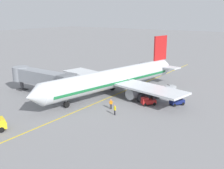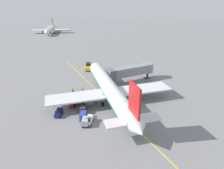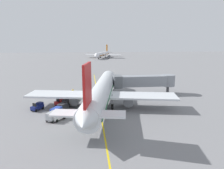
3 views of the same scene
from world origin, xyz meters
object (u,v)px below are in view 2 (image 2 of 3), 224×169
Objects in this scene: parked_airliner at (110,89)px; ground_crew_wing_walker at (83,90)px; jet_bridge at (131,71)px; baggage_tug_trailing at (73,103)px; ground_crew_loader at (73,89)px; baggage_cart_second_in_train at (83,109)px; baggage_cart_third_in_train at (83,115)px; ground_crew_marshaller at (96,100)px; baggage_tug_spare at (89,120)px; baggage_cart_front at (81,103)px; pushback_tractor at (88,67)px; baggage_tug_lead at (59,113)px; baggage_cart_tail_end at (85,121)px; distant_taxiing_airliner at (50,29)px.

parked_airliner reaches higher than ground_crew_wing_walker.
baggage_tug_trailing is at bearing -162.05° from jet_bridge.
parked_airliner reaches higher than ground_crew_loader.
baggage_cart_second_in_train and baggage_cart_third_in_train have the same top height.
baggage_cart_third_in_train is 6.98m from ground_crew_marshaller.
baggage_cart_front is at bearing 83.77° from baggage_tug_spare.
pushback_tractor is 31.77m from baggage_cart_third_in_train.
baggage_tug_lead and baggage_tug_spare have the same top height.
baggage_cart_tail_end is 1.71× the size of ground_crew_wing_walker.
baggage_cart_front is 7.91m from baggage_cart_tail_end.
baggage_tug_lead is 1.02× the size of baggage_tug_spare.
distant_taxiing_airliner is at bearing 81.71° from baggage_tug_trailing.
baggage_tug_spare is 1.60× the size of ground_crew_marshaller.
pushback_tractor is at bearing 115.24° from jet_bridge.
baggage_tug_trailing is 0.93× the size of baggage_cart_third_in_train.
baggage_tug_trailing and baggage_tug_spare have the same top height.
pushback_tractor is at bearing 81.48° from parked_airliner.
jet_bridge is at bearing 17.95° from baggage_tug_trailing.
parked_airliner is 8.25m from baggage_cart_second_in_train.
parked_airliner is at bearing -143.05° from jet_bridge.
baggage_cart_third_in_train is 2.25m from baggage_cart_tail_end.
ground_crew_marshaller reaches higher than baggage_cart_tail_end.
baggage_cart_second_in_train is at bearing -14.02° from baggage_tug_lead.
jet_bridge is 20.12m from baggage_cart_front.
baggage_cart_tail_end is 1.71× the size of ground_crew_marshaller.
baggage_tug_lead is 121.22m from distant_taxiing_airliner.
baggage_tug_lead is 0.95× the size of baggage_cart_tail_end.
pushback_tractor is at bearing 73.36° from ground_crew_marshaller.
baggage_cart_third_in_train is 1.71× the size of ground_crew_loader.
baggage_cart_third_in_train is at bearing -97.81° from distant_taxiing_airliner.
parked_airliner is 9.19m from baggage_tug_trailing.
ground_crew_wing_walker is at bearing 71.27° from baggage_cart_third_in_train.
baggage_tug_trailing is at bearing -127.75° from ground_crew_wing_walker.
baggage_tug_spare is at bearing -94.71° from ground_crew_loader.
jet_bridge is 5.74× the size of baggage_tug_lead.
pushback_tractor is 33.96m from baggage_cart_tail_end.
parked_airliner is 1.08× the size of distant_taxiing_airliner.
parked_airliner is 4.24m from ground_crew_marshaller.
baggage_cart_front is 3.00m from baggage_cart_second_in_train.
baggage_tug_spare is at bearing 21.28° from baggage_cart_tail_end.
baggage_cart_front is 7.05m from ground_crew_wing_walker.
baggage_cart_second_in_train is (-0.58, -2.94, 0.00)m from baggage_cart_front.
pushback_tractor reaches higher than baggage_cart_second_in_train.
jet_bridge is 21.91m from baggage_cart_second_in_train.
baggage_tug_trailing is 0.08× the size of distant_taxiing_airliner.
baggage_tug_trailing is 1.59× the size of ground_crew_loader.
baggage_cart_front is at bearing 16.69° from baggage_tug_lead.
baggage_tug_trailing is at bearing 142.26° from baggage_cart_front.
parked_airliner reaches higher than ground_crew_marshaller.
baggage_tug_trailing is (-12.31, -22.67, -0.39)m from pushback_tractor.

